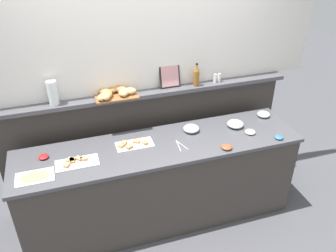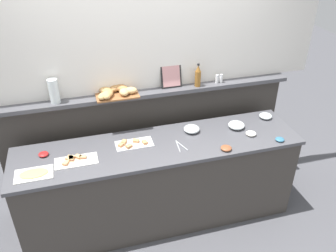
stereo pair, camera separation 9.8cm
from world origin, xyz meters
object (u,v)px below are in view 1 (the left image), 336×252
at_px(glass_bowl_large, 264,114).
at_px(condiment_bowl_dark, 43,157).
at_px(water_carafe, 53,93).
at_px(serving_tongs, 180,145).
at_px(pepper_shaker, 219,78).
at_px(bread_basket, 114,93).
at_px(sandwich_platter_rear, 76,162).
at_px(condiment_bowl_cream, 227,147).
at_px(glass_bowl_small, 191,129).
at_px(condiment_bowl_teal, 250,132).
at_px(condiment_bowl_red, 279,137).
at_px(glass_bowl_medium, 235,124).
at_px(vinegar_bottle_amber, 196,76).
at_px(framed_picture, 170,76).
at_px(sandwich_platter_side, 134,144).
at_px(salt_shaker, 215,78).
at_px(cold_cuts_platter, 35,177).

distance_m(glass_bowl_large, condiment_bowl_dark, 2.21).
bearing_deg(water_carafe, serving_tongs, -25.46).
relative_size(pepper_shaker, bread_basket, 0.21).
relative_size(sandwich_platter_rear, water_carafe, 1.60).
bearing_deg(condiment_bowl_cream, glass_bowl_small, 118.25).
relative_size(pepper_shaker, water_carafe, 0.38).
bearing_deg(glass_bowl_small, pepper_shaker, 35.79).
bearing_deg(water_carafe, condiment_bowl_dark, -117.76).
relative_size(condiment_bowl_teal, condiment_bowl_red, 1.19).
distance_m(serving_tongs, pepper_shaker, 0.86).
distance_m(glass_bowl_medium, water_carafe, 1.76).
bearing_deg(condiment_bowl_teal, vinegar_bottle_amber, 128.72).
bearing_deg(bread_basket, glass_bowl_small, -22.61).
bearing_deg(framed_picture, vinegar_bottle_amber, -12.40).
relative_size(serving_tongs, pepper_shaker, 2.15).
xyz_separation_m(condiment_bowl_red, bread_basket, (-1.42, 0.66, 0.37)).
bearing_deg(pepper_shaker, glass_bowl_large, -30.21).
bearing_deg(sandwich_platter_rear, pepper_shaker, 17.16).
distance_m(condiment_bowl_dark, framed_picture, 1.39).
xyz_separation_m(condiment_bowl_dark, bread_basket, (0.71, 0.30, 0.37)).
xyz_separation_m(sandwich_platter_side, salt_shaker, (0.95, 0.36, 0.38)).
bearing_deg(condiment_bowl_cream, salt_shaker, 76.82).
xyz_separation_m(sandwich_platter_rear, glass_bowl_large, (1.95, 0.22, 0.01)).
xyz_separation_m(sandwich_platter_rear, condiment_bowl_teal, (1.65, -0.03, 0.01)).
bearing_deg(pepper_shaker, bread_basket, -179.65).
relative_size(sandwich_platter_rear, vinegar_bottle_amber, 1.55).
xyz_separation_m(glass_bowl_large, condiment_bowl_red, (-0.08, -0.42, -0.01)).
bearing_deg(glass_bowl_small, glass_bowl_medium, -6.88).
height_order(condiment_bowl_teal, vinegar_bottle_amber, vinegar_bottle_amber).
relative_size(cold_cuts_platter, condiment_bowl_cream, 3.04).
bearing_deg(framed_picture, glass_bowl_medium, -34.03).
distance_m(salt_shaker, framed_picture, 0.48).
bearing_deg(condiment_bowl_red, glass_bowl_small, 153.28).
relative_size(cold_cuts_platter, water_carafe, 1.34).
bearing_deg(salt_shaker, vinegar_bottle_amber, -175.16).
bearing_deg(glass_bowl_large, glass_bowl_medium, -165.76).
relative_size(glass_bowl_small, bread_basket, 0.38).
height_order(glass_bowl_medium, pepper_shaker, pepper_shaker).
bearing_deg(framed_picture, condiment_bowl_dark, -164.67).
bearing_deg(water_carafe, framed_picture, 1.99).
xyz_separation_m(serving_tongs, water_carafe, (-1.04, 0.49, 0.46)).
height_order(sandwich_platter_side, serving_tongs, sandwich_platter_side).
bearing_deg(salt_shaker, condiment_bowl_dark, -169.91).
bearing_deg(condiment_bowl_cream, bread_basket, 143.23).
relative_size(glass_bowl_medium, condiment_bowl_cream, 1.61).
relative_size(glass_bowl_large, condiment_bowl_teal, 1.32).
distance_m(condiment_bowl_teal, pepper_shaker, 0.64).
bearing_deg(pepper_shaker, framed_picture, 175.74).
height_order(glass_bowl_large, serving_tongs, glass_bowl_large).
distance_m(condiment_bowl_cream, bread_basket, 1.16).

